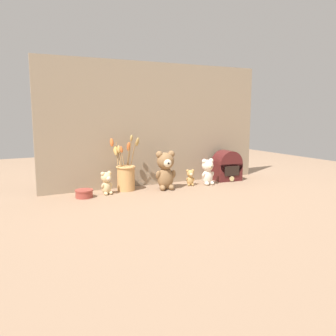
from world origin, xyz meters
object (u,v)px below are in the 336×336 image
at_px(teddy_bear_tiny, 190,177).
at_px(teddy_bear_small, 106,182).
at_px(flower_vase, 126,175).
at_px(vintage_radio, 227,167).
at_px(teddy_bear_medium, 208,171).
at_px(teddy_bear_large, 166,169).
at_px(decorative_tin_tall, 84,194).

bearing_deg(teddy_bear_tiny, teddy_bear_small, 179.01).
xyz_separation_m(teddy_bear_small, flower_vase, (0.14, 0.05, 0.03)).
bearing_deg(teddy_bear_small, teddy_bear_tiny, -0.99).
xyz_separation_m(teddy_bear_small, vintage_radio, (0.89, 0.03, 0.03)).
xyz_separation_m(flower_vase, vintage_radio, (0.75, -0.02, -0.00)).
xyz_separation_m(teddy_bear_small, teddy_bear_tiny, (0.56, -0.01, -0.02)).
relative_size(teddy_bear_medium, vintage_radio, 0.82).
relative_size(teddy_bear_large, teddy_bear_medium, 1.39).
bearing_deg(decorative_tin_tall, teddy_bear_tiny, 0.56).
xyz_separation_m(teddy_bear_medium, teddy_bear_tiny, (-0.12, 0.03, -0.03)).
height_order(teddy_bear_large, teddy_bear_tiny, teddy_bear_large).
bearing_deg(teddy_bear_tiny, flower_vase, 171.90).
bearing_deg(flower_vase, teddy_bear_tiny, -8.10).
distance_m(teddy_bear_small, flower_vase, 0.15).
distance_m(teddy_bear_large, decorative_tin_tall, 0.51).
distance_m(flower_vase, decorative_tin_tall, 0.29).
relative_size(teddy_bear_large, flower_vase, 0.71).
bearing_deg(vintage_radio, teddy_bear_large, -172.69).
distance_m(teddy_bear_medium, vintage_radio, 0.22).
relative_size(teddy_bear_small, vintage_radio, 0.65).
bearing_deg(flower_vase, teddy_bear_medium, -9.44).
height_order(teddy_bear_large, decorative_tin_tall, teddy_bear_large).
bearing_deg(teddy_bear_medium, teddy_bear_large, 179.74).
height_order(teddy_bear_small, teddy_bear_tiny, teddy_bear_small).
relative_size(vintage_radio, decorative_tin_tall, 2.08).
bearing_deg(teddy_bear_large, teddy_bear_small, 174.14).
distance_m(teddy_bear_small, decorative_tin_tall, 0.15).
bearing_deg(teddy_bear_tiny, teddy_bear_large, -171.84).
height_order(teddy_bear_large, teddy_bear_small, teddy_bear_large).
distance_m(teddy_bear_medium, teddy_bear_tiny, 0.12).
xyz_separation_m(teddy_bear_large, flower_vase, (-0.23, 0.09, -0.03)).
height_order(teddy_bear_small, flower_vase, flower_vase).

